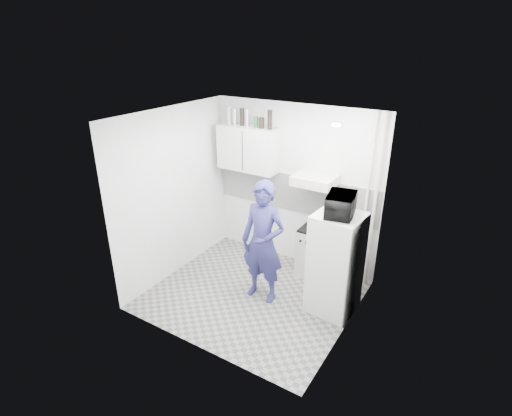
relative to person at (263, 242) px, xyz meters
The scene contains 24 objects.
floor 0.89m from the person, 156.73° to the right, with size 2.80×2.80×0.00m, color gray.
ceiling 1.72m from the person, 156.73° to the right, with size 2.80×2.80×0.00m, color white.
wall_back 1.27m from the person, 96.41° to the left, with size 2.80×2.80×0.00m, color silver.
wall_left 1.59m from the person, behind, with size 2.60×2.60×0.00m, color silver.
wall_right 1.33m from the person, ahead, with size 2.60×2.60×0.00m, color silver.
person is the anchor object (origin of this frame).
stove 1.14m from the person, 67.25° to the left, with size 0.49×0.49×0.78m, color beige.
fridge 1.02m from the person, 15.28° to the left, with size 0.59×0.59×1.43m, color silver.
stove_top 1.03m from the person, 67.25° to the left, with size 0.47×0.47×0.03m, color black.
saucepan 1.03m from the person, 72.07° to the left, with size 0.19×0.19×0.10m, color silver.
microwave 1.21m from the person, 15.28° to the left, with size 0.34×0.49×0.27m, color black.
bottle_a 2.17m from the person, 140.89° to the left, with size 0.06×0.06×0.27m, color #B2B7BC.
bottle_b 2.10m from the person, 138.24° to the left, with size 0.06×0.06×0.25m, color silver.
bottle_c 2.04m from the person, 134.57° to the left, with size 0.06×0.06×0.27m, color black.
bottle_d 1.99m from the person, 131.84° to the left, with size 0.06×0.06×0.27m, color silver.
canister_a 1.89m from the person, 126.24° to the left, with size 0.07×0.07×0.17m, color #144C1E.
canister_b 1.85m from the person, 122.47° to the left, with size 0.09×0.09×0.16m, color black.
bottle_e 1.85m from the person, 116.28° to the left, with size 0.07×0.07×0.29m, color black.
upper_cabinet 1.66m from the person, 130.99° to the left, with size 1.00×0.35×0.70m, color silver.
range_hood 1.21m from the person, 71.46° to the left, with size 0.60×0.50×0.14m, color beige.
backsplash 1.23m from the person, 96.49° to the left, with size 2.74×0.03×0.60m, color white.
pipe_a 1.66m from the person, 43.65° to the left, with size 0.05×0.05×2.60m, color beige.
pipe_b 1.58m from the person, 46.76° to the left, with size 0.04×0.04×2.60m, color beige.
ceiling_spot_fixture 1.90m from the person, ahead, with size 0.10×0.10×0.02m, color white.
Camera 1 is at (2.61, -4.10, 3.51)m, focal length 28.00 mm.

